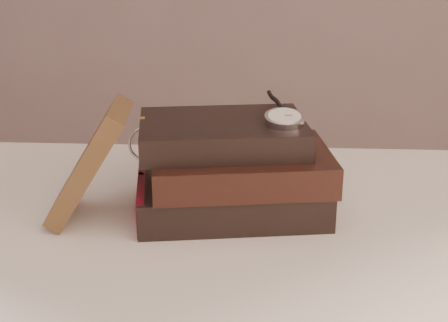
{
  "coord_description": "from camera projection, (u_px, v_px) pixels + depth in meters",
  "views": [
    {
      "loc": [
        0.11,
        -0.49,
        1.15
      ],
      "look_at": [
        0.07,
        0.38,
        0.82
      ],
      "focal_mm": 52.38,
      "sensor_mm": 36.0,
      "label": 1
    }
  ],
  "objects": [
    {
      "name": "table",
      "position": [
        177.0,
        272.0,
        0.96
      ],
      "size": [
        1.0,
        0.6,
        0.75
      ],
      "color": "white",
      "rests_on": "ground"
    },
    {
      "name": "book_stack",
      "position": [
        232.0,
        170.0,
        0.93
      ],
      "size": [
        0.29,
        0.22,
        0.13
      ],
      "color": "black",
      "rests_on": "table"
    },
    {
      "name": "journal",
      "position": [
        89.0,
        162.0,
        0.9
      ],
      "size": [
        0.13,
        0.12,
        0.17
      ],
      "primitive_type": "cube",
      "rotation": [
        0.0,
        0.56,
        0.07
      ],
      "color": "#3E2918",
      "rests_on": "table"
    },
    {
      "name": "pocket_watch",
      "position": [
        284.0,
        117.0,
        0.89
      ],
      "size": [
        0.06,
        0.16,
        0.02
      ],
      "color": "silver",
      "rests_on": "book_stack"
    },
    {
      "name": "eyeglasses",
      "position": [
        164.0,
        142.0,
        1.0
      ],
      "size": [
        0.13,
        0.14,
        0.05
      ],
      "color": "silver",
      "rests_on": "book_stack"
    }
  ]
}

